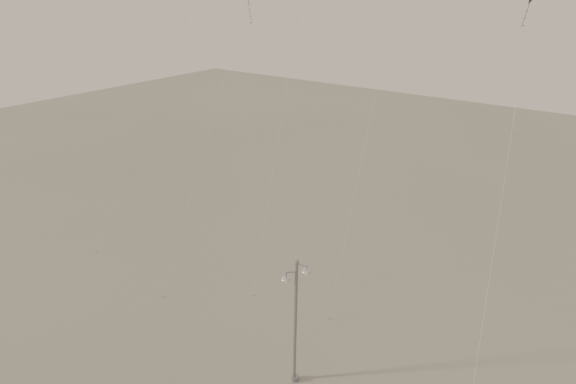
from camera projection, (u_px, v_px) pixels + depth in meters
The scene contains 5 objects.
ground at pixel (238, 349), 28.82m from camera, with size 160.00×160.00×0.00m, color gray.
street_lamp at pixel (295, 320), 24.64m from camera, with size 1.43×1.07×8.38m.
kite_1 at pixel (293, 48), 27.10m from camera, with size 2.69×3.35×23.41m.
kite_3 at pixel (226, 75), 29.39m from camera, with size 3.97×6.98×20.90m.
kite_4 at pixel (516, 105), 23.41m from camera, with size 3.29×12.06×21.04m.
Camera 1 is at (15.52, -16.04, 21.07)m, focal length 28.00 mm.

